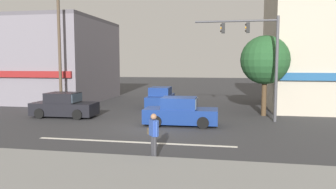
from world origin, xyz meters
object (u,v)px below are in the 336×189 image
street_tree (265,60)px  sedan_crossing_center (64,106)px  traffic_light_mast (260,51)px  sedan_waiting_far (181,113)px  sedan_crossing_rightbound (161,98)px  pedestrian_foreground_with_bag (154,133)px  utility_pole_near_left (60,50)px

street_tree → sedan_crossing_center: bearing=-166.9°
traffic_light_mast → sedan_waiting_far: 5.98m
sedan_crossing_rightbound → pedestrian_foreground_with_bag: size_ratio=2.48×
pedestrian_foreground_with_bag → utility_pole_near_left: bearing=131.5°
sedan_crossing_rightbound → sedan_waiting_far: 7.72m
traffic_light_mast → sedan_crossing_rightbound: bearing=144.2°
street_tree → sedan_waiting_far: (-4.91, -4.31, -2.95)m
street_tree → sedan_waiting_far: bearing=-138.7°
traffic_light_mast → sedan_waiting_far: bearing=-154.1°
sedan_waiting_far → utility_pole_near_left: bearing=156.1°
sedan_waiting_far → traffic_light_mast: bearing=25.9°
utility_pole_near_left → sedan_waiting_far: bearing=-23.9°
sedan_crossing_rightbound → pedestrian_foreground_with_bag: bearing=-79.0°
sedan_crossing_center → pedestrian_foreground_with_bag: pedestrian_foreground_with_bag is taller
utility_pole_near_left → pedestrian_foreground_with_bag: utility_pole_near_left is taller
utility_pole_near_left → traffic_light_mast: bearing=-8.6°
sedan_crossing_rightbound → sedan_crossing_center: bearing=-130.9°
traffic_light_mast → sedan_crossing_center: 12.68m
utility_pole_near_left → sedan_waiting_far: (9.59, -4.24, -3.70)m
street_tree → utility_pole_near_left: bearing=-179.7°
sedan_crossing_center → pedestrian_foreground_with_bag: size_ratio=2.47×
traffic_light_mast → pedestrian_foreground_with_bag: (-4.38, -8.71, -3.22)m
sedan_waiting_far → pedestrian_foreground_with_bag: 6.59m
street_tree → pedestrian_foreground_with_bag: size_ratio=3.15×
sedan_crossing_center → sedan_waiting_far: bearing=-9.9°
traffic_light_mast → pedestrian_foreground_with_bag: 10.27m
traffic_light_mast → sedan_crossing_rightbound: (-7.08, 5.11, -3.46)m
sedan_crossing_rightbound → sedan_crossing_center: size_ratio=1.01×
utility_pole_near_left → pedestrian_foreground_with_bag: (9.59, -10.83, -3.46)m
utility_pole_near_left → sedan_crossing_center: (1.80, -2.89, -3.70)m
utility_pole_near_left → sedan_crossing_rightbound: bearing=23.5°
sedan_crossing_center → traffic_light_mast: bearing=3.6°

